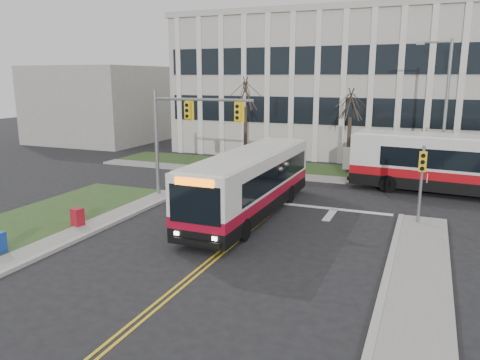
% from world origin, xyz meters
% --- Properties ---
extents(ground, '(120.00, 120.00, 0.00)m').
position_xyz_m(ground, '(0.00, 0.00, 0.00)').
color(ground, black).
rests_on(ground, ground).
extents(sidewalk_cross, '(44.00, 1.60, 0.14)m').
position_xyz_m(sidewalk_cross, '(5.00, 15.20, 0.07)').
color(sidewalk_cross, '#9E9B93').
rests_on(sidewalk_cross, ground).
extents(building_lawn, '(44.00, 5.00, 0.12)m').
position_xyz_m(building_lawn, '(5.00, 18.00, 0.06)').
color(building_lawn, '#2F4B20').
rests_on(building_lawn, ground).
extents(office_building, '(40.00, 16.00, 12.00)m').
position_xyz_m(office_building, '(5.00, 30.00, 6.00)').
color(office_building, '#B6B1A8').
rests_on(office_building, ground).
extents(building_annex, '(12.00, 12.00, 8.00)m').
position_xyz_m(building_annex, '(-26.00, 26.00, 4.00)').
color(building_annex, '#9E9B93').
rests_on(building_annex, ground).
extents(mast_arm_signal, '(6.11, 0.38, 6.20)m').
position_xyz_m(mast_arm_signal, '(-5.62, 7.16, 4.26)').
color(mast_arm_signal, slate).
rests_on(mast_arm_signal, ground).
extents(signal_pole_near, '(0.34, 0.39, 3.80)m').
position_xyz_m(signal_pole_near, '(7.20, 6.90, 2.50)').
color(signal_pole_near, slate).
rests_on(signal_pole_near, ground).
extents(signal_pole_far, '(0.34, 0.39, 3.80)m').
position_xyz_m(signal_pole_far, '(7.20, 15.40, 2.50)').
color(signal_pole_far, slate).
rests_on(signal_pole_far, ground).
extents(streetlight, '(2.15, 0.25, 9.20)m').
position_xyz_m(streetlight, '(8.03, 16.20, 5.19)').
color(streetlight, slate).
rests_on(streetlight, ground).
extents(directory_sign, '(1.50, 0.12, 2.00)m').
position_xyz_m(directory_sign, '(2.50, 17.50, 1.17)').
color(directory_sign, slate).
rests_on(directory_sign, ground).
extents(tree_left, '(1.80, 1.80, 7.70)m').
position_xyz_m(tree_left, '(-6.00, 18.00, 5.51)').
color(tree_left, '#42352B').
rests_on(tree_left, ground).
extents(tree_mid, '(1.80, 1.80, 6.82)m').
position_xyz_m(tree_mid, '(2.00, 18.20, 4.88)').
color(tree_mid, '#42352B').
rests_on(tree_mid, ground).
extents(bus_main, '(2.69, 11.96, 3.18)m').
position_xyz_m(bus_main, '(-0.82, 5.58, 1.59)').
color(bus_main, silver).
rests_on(bus_main, ground).
extents(bus_cross, '(13.23, 4.14, 3.47)m').
position_xyz_m(bus_cross, '(9.50, 14.00, 1.73)').
color(bus_cross, silver).
rests_on(bus_cross, ground).
extents(newspaper_box_red, '(0.59, 0.55, 0.95)m').
position_xyz_m(newspaper_box_red, '(-7.49, 0.48, 0.47)').
color(newspaper_box_red, maroon).
rests_on(newspaper_box_red, ground).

